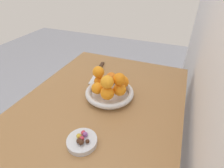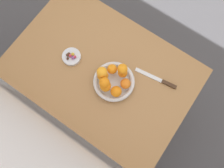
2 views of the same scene
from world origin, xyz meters
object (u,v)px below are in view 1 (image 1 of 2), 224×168
orange_4 (107,93)px  candy_ball_6 (82,139)px  orange_6 (107,82)px  candy_ball_0 (85,134)px  orange_2 (100,81)px  candy_ball_4 (87,141)px  orange_1 (111,78)px  orange_7 (98,72)px  candy_ball_3 (79,141)px  orange_0 (123,82)px  dining_table (97,122)px  orange_3 (97,88)px  candy_ball_5 (83,133)px  knife (98,71)px  candy_ball_1 (81,142)px  fruit_bowl (110,93)px  orange_5 (120,89)px  orange_8 (119,79)px  candy_ball_2 (79,136)px

orange_4 → candy_ball_6: bearing=0.2°
orange_6 → candy_ball_0: size_ratio=3.09×
orange_2 → candy_ball_4: orange_2 is taller
orange_1 → orange_4: size_ratio=0.93×
candy_ball_4 → orange_7: bearing=-161.9°
candy_ball_3 → orange_0: bearing=174.2°
dining_table → orange_3: (-0.06, -0.02, 0.16)m
orange_1 → candy_ball_3: size_ratio=2.97×
orange_2 → candy_ball_4: size_ratio=3.61×
candy_ball_3 → candy_ball_6: size_ratio=1.08×
candy_ball_5 → knife: 0.52m
candy_ball_1 → candy_ball_4: size_ratio=1.31×
fruit_bowl → orange_2: (-0.02, -0.06, 0.05)m
orange_5 → candy_ball_0: orange_5 is taller
orange_1 → orange_6: size_ratio=1.00×
orange_3 → candy_ball_5: 0.24m
orange_2 → orange_8: bearing=71.3°
orange_7 → candy_ball_6: orange_7 is taller
orange_1 → orange_6: bearing=14.4°
orange_6 → orange_7: size_ratio=1.03×
knife → orange_8: bearing=43.4°
candy_ball_5 → candy_ball_6: same height
dining_table → candy_ball_4: 0.24m
candy_ball_0 → candy_ball_3: (0.03, -0.01, 0.00)m
orange_4 → candy_ball_2: orange_4 is taller
orange_0 → fruit_bowl: bearing=-45.9°
candy_ball_2 → candy_ball_1: bearing=45.6°
orange_2 → orange_7: size_ratio=0.97×
orange_3 → orange_5: orange_5 is taller
orange_0 → candy_ball_4: orange_0 is taller
fruit_bowl → candy_ball_6: bearing=3.2°
orange_2 → candy_ball_6: orange_2 is taller
candy_ball_1 → orange_7: bearing=-165.4°
fruit_bowl → candy_ball_5: size_ratio=13.61×
orange_6 → candy_ball_4: size_ratio=3.84×
orange_0 → orange_4: (0.11, -0.03, 0.00)m
orange_3 → candy_ball_5: (0.23, 0.05, -0.04)m
orange_8 → candy_ball_5: orange_8 is taller
candy_ball_5 → orange_7: bearing=-166.2°
orange_7 → orange_2: bearing=167.1°
orange_6 → candy_ball_5: 0.23m
orange_0 → orange_6: 0.13m
candy_ball_0 → candy_ball_1: (0.04, 0.00, 0.00)m
candy_ball_2 → candy_ball_6: bearing=67.4°
candy_ball_1 → candy_ball_3: (-0.00, -0.01, -0.00)m
candy_ball_3 → candy_ball_4: candy_ball_3 is taller
candy_ball_0 → candy_ball_5: 0.01m
orange_0 → orange_1: (-0.02, -0.07, -0.00)m
candy_ball_1 → candy_ball_6: 0.02m
orange_2 → candy_ball_0: size_ratio=2.90×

